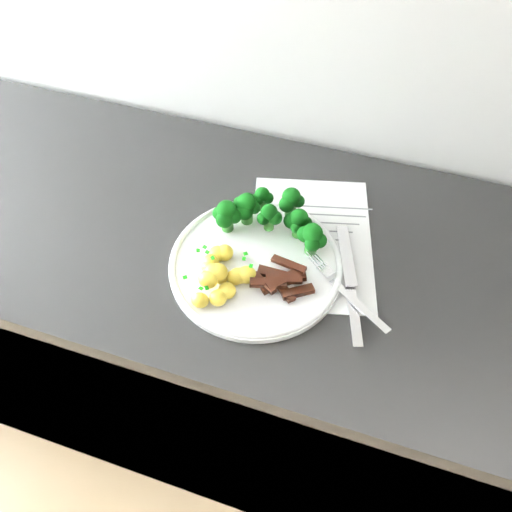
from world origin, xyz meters
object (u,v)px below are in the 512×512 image
plate (256,263)px  broccoli (270,215)px  beef_strips (281,281)px  knife (352,297)px  recipe_paper (311,240)px  fork (347,293)px  potatoes (222,275)px  counter (294,363)px

plate → broccoli: broccoli is taller
beef_strips → broccoli: bearing=116.1°
plate → knife: bearing=-5.9°
recipe_paper → knife: 0.14m
beef_strips → knife: 0.12m
fork → knife: (0.01, 0.00, -0.01)m
recipe_paper → knife: bearing=-47.7°
recipe_paper → potatoes: potatoes is taller
counter → recipe_paper: 0.44m
potatoes → fork: size_ratio=0.78×
potatoes → recipe_paper: bearing=50.1°
potatoes → fork: (0.21, 0.04, -0.01)m
potatoes → beef_strips: 0.10m
knife → recipe_paper: bearing=132.3°
broccoli → potatoes: broccoli is taller
potatoes → knife: potatoes is taller
broccoli → knife: 0.20m
beef_strips → fork: (0.11, 0.01, -0.00)m
potatoes → beef_strips: size_ratio=1.21×
counter → knife: size_ratio=9.75×
plate → beef_strips: 0.06m
counter → beef_strips: bearing=-109.3°
plate → potatoes: (-0.04, -0.06, 0.02)m
plate → broccoli: 0.09m
broccoli → potatoes: bearing=-108.0°
plate → fork: 0.17m
counter → broccoli: size_ratio=11.01×
knife → counter: bearing=143.4°
counter → plate: size_ratio=7.59×
potatoes → knife: size_ratio=0.55×
broccoli → fork: (0.17, -0.10, -0.03)m
counter → fork: size_ratio=13.67×
potatoes → counter: bearing=40.0°
broccoli → fork: broccoli is taller
broccoli → beef_strips: size_ratio=1.93×
recipe_paper → plate: 0.12m
recipe_paper → knife: (0.10, -0.11, 0.01)m
broccoli → fork: 0.20m
counter → fork: 0.47m
broccoli → counter: bearing=-19.9°
plate → beef_strips: (0.06, -0.03, 0.01)m
plate → fork: size_ratio=1.80×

